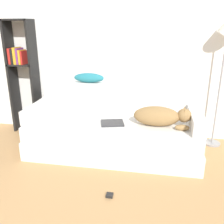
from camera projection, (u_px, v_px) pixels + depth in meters
wall_back at (112, 44)px, 3.60m from camera, size 7.77×0.06×2.70m
couch at (113, 136)px, 3.30m from camera, size 2.19×0.94×0.44m
couch_backrest at (118, 98)px, 3.54m from camera, size 2.15×0.15×0.40m
couch_arm_left at (39, 110)px, 3.36m from camera, size 0.15×0.75×0.18m
couch_arm_right at (196, 119)px, 3.03m from camera, size 0.15×0.75×0.18m
dog at (161, 116)px, 3.02m from camera, size 0.69×0.26×0.25m
laptop at (112, 123)px, 3.12m from camera, size 0.33×0.30×0.02m
throw_pillow at (89, 78)px, 3.53m from camera, size 0.43×0.16×0.13m
bookshelf at (22, 70)px, 3.78m from camera, size 0.41×0.26×1.70m
power_adapter at (110, 195)px, 2.47m from camera, size 0.07×0.07×0.03m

